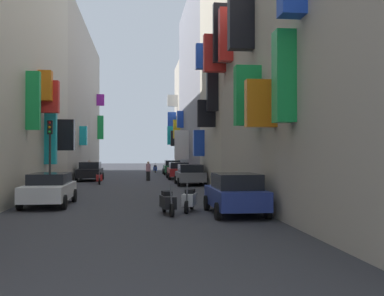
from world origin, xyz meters
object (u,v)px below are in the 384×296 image
(parked_car_green, at_px, (172,167))
(parked_car_black, at_px, (90,171))
(pedestrian_near_left, at_px, (148,171))
(pedestrian_crossing, at_px, (89,169))
(parked_car_blue, at_px, (235,193))
(traffic_light_far_corner, at_px, (50,144))
(scooter_red, at_px, (99,178))
(scooter_black, at_px, (168,202))
(parked_car_red, at_px, (178,170))
(parked_car_white, at_px, (49,188))
(parked_car_grey, at_px, (190,174))
(scooter_blue, at_px, (155,169))
(scooter_white, at_px, (189,200))

(parked_car_green, distance_m, parked_car_black, 12.27)
(parked_car_black, relative_size, pedestrian_near_left, 2.80)
(parked_car_green, height_order, pedestrian_crossing, pedestrian_crossing)
(parked_car_blue, relative_size, pedestrian_near_left, 2.51)
(traffic_light_far_corner, bearing_deg, scooter_red, 77.76)
(scooter_black, xyz_separation_m, traffic_light_far_corner, (-5.89, 8.58, 2.31))
(parked_car_red, bearing_deg, parked_car_black, -169.08)
(scooter_red, bearing_deg, parked_car_green, 65.79)
(parked_car_white, bearing_deg, parked_car_green, 75.39)
(scooter_red, bearing_deg, pedestrian_near_left, 45.57)
(parked_car_green, xyz_separation_m, parked_car_grey, (0.17, -15.88, -0.02))
(scooter_black, bearing_deg, parked_car_white, 145.40)
(pedestrian_near_left, xyz_separation_m, traffic_light_far_corner, (-5.57, -12.49, 1.99))
(parked_car_green, xyz_separation_m, parked_car_black, (-7.51, -9.71, 0.01))
(parked_car_white, height_order, parked_car_green, parked_car_green)
(parked_car_blue, distance_m, scooter_black, 2.54)
(parked_car_red, relative_size, parked_car_green, 1.05)
(scooter_blue, distance_m, scooter_white, 35.88)
(parked_car_black, xyz_separation_m, pedestrian_near_left, (4.79, -0.74, -0.02))
(parked_car_grey, height_order, scooter_red, parked_car_grey)
(scooter_blue, distance_m, scooter_black, 36.67)
(scooter_white, relative_size, pedestrian_near_left, 1.10)
(parked_car_red, relative_size, parked_car_white, 0.97)
(scooter_blue, xyz_separation_m, pedestrian_near_left, (-1.11, -15.58, 0.32))
(parked_car_grey, bearing_deg, scooter_blue, 94.84)
(scooter_blue, height_order, pedestrian_crossing, pedestrian_crossing)
(parked_car_grey, bearing_deg, scooter_red, 165.62)
(parked_car_blue, bearing_deg, pedestrian_near_left, 97.46)
(parked_car_red, height_order, pedestrian_crossing, pedestrian_crossing)
(parked_car_blue, bearing_deg, scooter_blue, 92.64)
(scooter_white, bearing_deg, parked_car_blue, -36.26)
(parked_car_grey, bearing_deg, parked_car_black, 141.22)
(scooter_white, bearing_deg, scooter_blue, 90.18)
(parked_car_white, relative_size, scooter_black, 2.27)
(parked_car_white, xyz_separation_m, scooter_black, (4.94, -3.41, -0.29))
(parked_car_grey, distance_m, scooter_white, 14.97)
(parked_car_grey, bearing_deg, parked_car_green, 90.61)
(parked_car_white, distance_m, scooter_blue, 33.74)
(parked_car_white, xyz_separation_m, traffic_light_far_corner, (-0.95, 5.18, 2.03))
(parked_car_green, bearing_deg, parked_car_blue, -89.83)
(scooter_red, xyz_separation_m, pedestrian_crossing, (-1.69, 9.19, 0.34))
(parked_car_grey, xyz_separation_m, traffic_light_far_corner, (-8.45, -7.07, 2.00))
(scooter_blue, relative_size, pedestrian_near_left, 1.14)
(pedestrian_near_left, distance_m, traffic_light_far_corner, 13.82)
(parked_car_green, relative_size, parked_car_grey, 0.98)
(scooter_red, relative_size, pedestrian_near_left, 1.12)
(scooter_blue, bearing_deg, scooter_white, -89.82)
(parked_car_green, xyz_separation_m, pedestrian_crossing, (-8.08, -5.01, 0.01))
(scooter_black, distance_m, pedestrian_crossing, 27.13)
(pedestrian_near_left, bearing_deg, scooter_red, -134.43)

